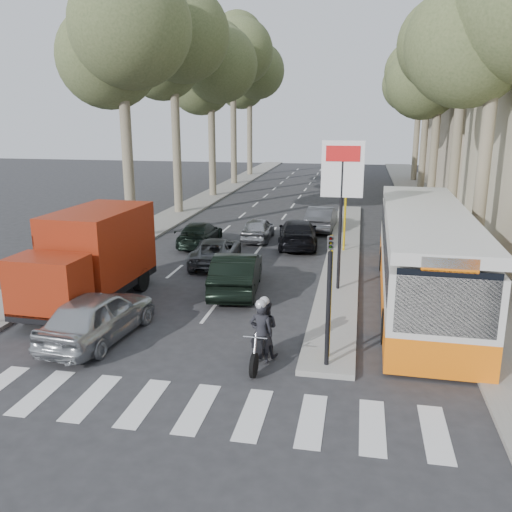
{
  "coord_description": "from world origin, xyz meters",
  "views": [
    {
      "loc": [
        3.9,
        -14.58,
        6.49
      ],
      "look_at": [
        0.37,
        3.72,
        1.6
      ],
      "focal_mm": 38.0,
      "sensor_mm": 36.0,
      "label": 1
    }
  ],
  "objects_px": {
    "silver_hatchback": "(98,316)",
    "dark_hatchback": "(237,272)",
    "city_bus": "(424,254)",
    "motorcycle": "(263,332)",
    "red_truck": "(91,256)"
  },
  "relations": [
    {
      "from": "dark_hatchback",
      "to": "red_truck",
      "type": "xyz_separation_m",
      "value": [
        -4.66,
        -2.2,
        0.97
      ]
    },
    {
      "from": "silver_hatchback",
      "to": "dark_hatchback",
      "type": "bearing_deg",
      "value": -114.2
    },
    {
      "from": "silver_hatchback",
      "to": "motorcycle",
      "type": "bearing_deg",
      "value": -179.65
    },
    {
      "from": "motorcycle",
      "to": "red_truck",
      "type": "bearing_deg",
      "value": 155.31
    },
    {
      "from": "dark_hatchback",
      "to": "motorcycle",
      "type": "height_order",
      "value": "motorcycle"
    },
    {
      "from": "dark_hatchback",
      "to": "city_bus",
      "type": "height_order",
      "value": "city_bus"
    },
    {
      "from": "red_truck",
      "to": "motorcycle",
      "type": "distance_m",
      "value": 7.56
    },
    {
      "from": "silver_hatchback",
      "to": "dark_hatchback",
      "type": "relative_size",
      "value": 0.96
    },
    {
      "from": "dark_hatchback",
      "to": "silver_hatchback",
      "type": "bearing_deg",
      "value": 53.47
    },
    {
      "from": "silver_hatchback",
      "to": "red_truck",
      "type": "distance_m",
      "value": 3.52
    },
    {
      "from": "silver_hatchback",
      "to": "motorcycle",
      "type": "xyz_separation_m",
      "value": [
        5.01,
        -0.5,
        0.08
      ]
    },
    {
      "from": "city_bus",
      "to": "motorcycle",
      "type": "xyz_separation_m",
      "value": [
        -4.69,
        -5.87,
        -0.92
      ]
    },
    {
      "from": "silver_hatchback",
      "to": "red_truck",
      "type": "xyz_separation_m",
      "value": [
        -1.66,
        2.95,
        0.97
      ]
    },
    {
      "from": "silver_hatchback",
      "to": "red_truck",
      "type": "relative_size",
      "value": 0.71
    },
    {
      "from": "silver_hatchback",
      "to": "city_bus",
      "type": "xyz_separation_m",
      "value": [
        9.7,
        5.37,
        1.0
      ]
    }
  ]
}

